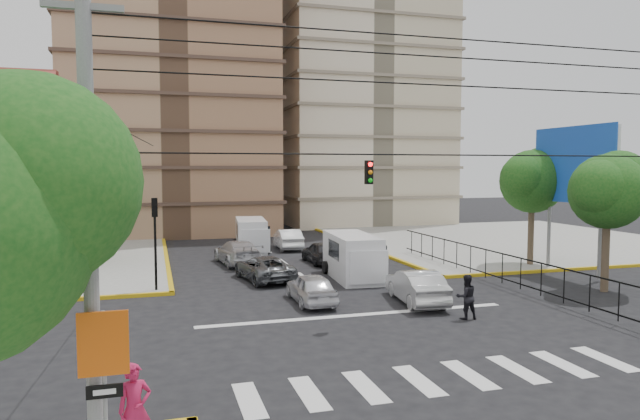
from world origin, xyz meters
name	(u,v)px	position (x,y,z in m)	size (l,w,h in m)	color
ground	(368,323)	(0.00, 0.00, 0.00)	(160.00, 160.00, 0.00)	black
sidewalk_ne	(507,240)	(20.00, 20.00, 0.07)	(26.00, 26.00, 0.15)	gray
crosswalk_stripes	(444,377)	(0.00, -6.00, 0.01)	(12.00, 2.40, 0.01)	silver
stop_line	(357,315)	(0.00, 1.20, 0.01)	(13.00, 0.40, 0.01)	silver
tower_beige	(356,3)	(14.00, 40.00, 24.00)	(17.00, 16.00, 48.00)	beige
park_fence	(502,286)	(9.00, 4.50, 0.00)	(0.10, 22.50, 1.66)	black
billboard	(574,167)	(14.45, 6.00, 6.00)	(0.36, 6.20, 8.10)	slate
tree_park_a	(609,188)	(13.08, 2.01, 5.01)	(4.41, 3.60, 6.83)	#473828
tree_park_c	(533,178)	(14.09, 9.01, 5.34)	(4.65, 3.80, 7.25)	#473828
tree_tudor	(81,181)	(-11.90, 16.01, 5.22)	(5.39, 4.40, 7.43)	#473828
traffic_light_nw	(155,228)	(-7.80, 7.80, 3.11)	(0.28, 0.22, 4.40)	black
traffic_light_hanging	(390,170)	(0.00, -2.04, 5.90)	(18.00, 9.12, 0.92)	black
utility_pole_sw	(90,233)	(-9.00, -9.00, 4.77)	(1.40, 0.28, 9.00)	slate
district_sign	(104,359)	(-8.80, -9.24, 2.45)	(0.90, 0.12, 3.20)	slate
van_right_lane	(354,258)	(2.40, 8.29, 1.16)	(2.44, 5.42, 2.38)	silver
van_left_lane	(252,236)	(-1.13, 20.12, 1.11)	(2.49, 5.26, 2.29)	silver
car_silver_front_left	(311,288)	(-1.23, 3.74, 0.67)	(1.59, 3.96, 1.35)	silver
car_white_front_right	(416,286)	(3.24, 2.45, 0.75)	(1.58, 4.53, 1.49)	silver
car_grey_mid_left	(264,268)	(-2.28, 9.37, 0.66)	(2.18, 4.73, 1.31)	slate
car_silver_rear_left	(237,252)	(-2.90, 14.82, 0.75)	(2.11, 5.18, 1.50)	silver
car_darkgrey_mid_right	(321,252)	(2.19, 13.73, 0.70)	(1.66, 4.12, 1.40)	#242426
car_white_rear_right	(288,239)	(1.62, 20.43, 0.74)	(1.57, 4.52, 1.49)	white
pedestrian_sw_corner	(135,409)	(-8.32, -8.34, 1.08)	(0.68, 0.45, 1.86)	#BD1D4C
pedestrian_crosswalk	(466,297)	(3.92, -0.57, 0.89)	(0.86, 0.67, 1.78)	black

